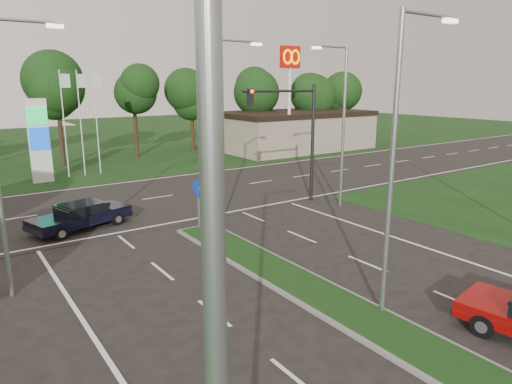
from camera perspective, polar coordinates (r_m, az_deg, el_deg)
verge_far at (r=58.66m, az=-25.06°, el=5.30°), size 160.00×50.00×0.02m
cross_road at (r=29.04m, az=-13.99°, el=-0.96°), size 160.00×12.00×0.02m
median_kerb at (r=13.65m, az=19.90°, el=-18.07°), size 2.00×26.00×0.12m
commercial_building at (r=50.14m, az=4.82°, el=7.63°), size 16.00×9.00×4.00m
streetlight_median_near at (r=13.86m, az=17.25°, el=4.81°), size 2.53×0.22×9.00m
streetlight_median_far at (r=21.45m, az=-4.38°, el=8.21°), size 2.53×0.22×9.00m
streetlight_left_near at (r=3.45m, az=-1.89°, el=-20.60°), size 2.53×0.22×9.00m
streetlight_left_far at (r=16.59m, az=-29.39°, el=5.02°), size 2.53×0.22×9.00m
streetlight_right_far at (r=26.27m, az=10.61°, el=8.98°), size 2.53×0.22×9.00m
traffic_signal at (r=26.68m, az=5.03°, el=8.30°), size 5.10×0.42×7.00m
median_signs at (r=21.88m, az=-7.02°, el=-0.69°), size 1.16×1.76×2.38m
gas_pylon at (r=36.17m, az=-25.17°, el=6.10°), size 5.80×1.26×8.00m
mcdonalds_sign at (r=44.25m, az=4.28°, el=14.64°), size 2.20×0.47×10.40m
treeline_far at (r=43.49m, az=-22.17°, el=12.22°), size 6.00×6.00×9.90m
navy_sedan at (r=24.04m, az=-21.08°, el=-2.74°), size 5.03×3.14×1.29m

